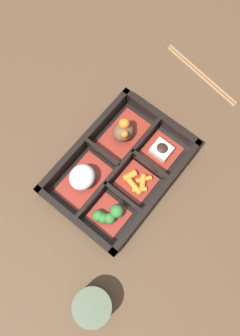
{
  "coord_description": "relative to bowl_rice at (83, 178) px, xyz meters",
  "views": [
    {
      "loc": [
        -0.17,
        -0.14,
        0.73
      ],
      "look_at": [
        0.0,
        0.0,
        0.03
      ],
      "focal_mm": 35.0,
      "sensor_mm": 36.0,
      "label": 1
    }
  ],
  "objects": [
    {
      "name": "ground_plane",
      "position": [
        0.07,
        -0.05,
        -0.03
      ],
      "size": [
        3.0,
        3.0,
        0.0
      ],
      "primitive_type": "plane",
      "color": "#4C3523"
    },
    {
      "name": "bowl_carrots",
      "position": [
        0.07,
        -0.1,
        -0.02
      ],
      "size": [
        0.08,
        0.08,
        0.02
      ],
      "color": "maroon",
      "rests_on": "bento_base"
    },
    {
      "name": "bowl_stew",
      "position": [
        0.15,
        0.0,
        -0.0
      ],
      "size": [
        0.12,
        0.07,
        0.06
      ],
      "color": "maroon",
      "rests_on": "bento_base"
    },
    {
      "name": "bowl_greens",
      "position": [
        -0.02,
        -0.1,
        -0.01
      ],
      "size": [
        0.07,
        0.08,
        0.04
      ],
      "color": "maroon",
      "rests_on": "bento_base"
    },
    {
      "name": "bento_base",
      "position": [
        0.07,
        -0.05,
        -0.03
      ],
      "size": [
        0.32,
        0.22,
        0.01
      ],
      "color": "black",
      "rests_on": "ground_plane"
    },
    {
      "name": "bowl_tofu",
      "position": [
        0.17,
        -0.1,
        -0.01
      ],
      "size": [
        0.08,
        0.08,
        0.03
      ],
      "color": "maroon",
      "rests_on": "bento_base"
    },
    {
      "name": "bowl_rice",
      "position": [
        0.0,
        0.0,
        0.0
      ],
      "size": [
        0.12,
        0.07,
        0.05
      ],
      "color": "maroon",
      "rests_on": "bento_base"
    },
    {
      "name": "tea_cup",
      "position": [
        -0.19,
        -0.19,
        -0.0
      ],
      "size": [
        0.08,
        0.08,
        0.06
      ],
      "color": "#424C38",
      "rests_on": "ground_plane"
    },
    {
      "name": "chopsticks",
      "position": [
        0.41,
        -0.05,
        -0.03
      ],
      "size": [
        0.05,
        0.23,
        0.01
      ],
      "color": "brown",
      "rests_on": "ground_plane"
    },
    {
      "name": "bento_rim",
      "position": [
        0.07,
        -0.05,
        -0.01
      ],
      "size": [
        0.32,
        0.22,
        0.05
      ],
      "color": "black",
      "rests_on": "ground_plane"
    }
  ]
}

